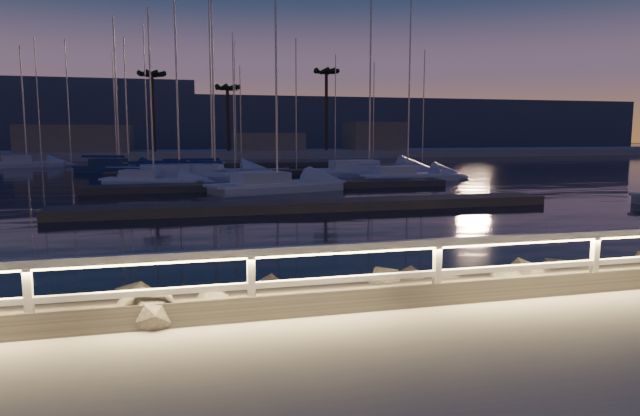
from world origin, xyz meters
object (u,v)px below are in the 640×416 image
at_px(sailboat_h, 405,175).
at_px(sailboat_j, 177,175).
at_px(sailboat_m, 25,163).
at_px(sailboat_k, 210,171).
at_px(sailboat_l, 366,171).
at_px(sailboat_n, 117,167).
at_px(sailboat_f, 151,180).
at_px(sailboat_g, 212,175).
at_px(guard_rail, 542,250).
at_px(sailboat_c, 274,185).

bearing_deg(sailboat_h, sailboat_j, 173.45).
bearing_deg(sailboat_m, sailboat_k, -64.90).
relative_size(sailboat_h, sailboat_l, 0.77).
bearing_deg(sailboat_n, sailboat_f, -52.53).
height_order(sailboat_j, sailboat_k, sailboat_k).
height_order(sailboat_g, sailboat_l, sailboat_l).
bearing_deg(sailboat_j, guard_rail, -102.39).
height_order(guard_rail, sailboat_m, sailboat_m).
bearing_deg(sailboat_k, sailboat_m, 134.32).
bearing_deg(sailboat_j, sailboat_f, -142.30).
bearing_deg(sailboat_f, sailboat_l, 32.59).
bearing_deg(sailboat_g, sailboat_f, -125.50).
bearing_deg(sailboat_j, sailboat_m, 101.47).
height_order(sailboat_h, sailboat_m, sailboat_h).
relative_size(guard_rail, sailboat_k, 3.13).
xyz_separation_m(sailboat_c, sailboat_k, (-2.74, 12.89, 0.00)).
xyz_separation_m(guard_rail, sailboat_n, (-10.45, 44.33, -0.93)).
bearing_deg(sailboat_n, sailboat_l, -2.64).
bearing_deg(sailboat_n, sailboat_h, -9.64).
bearing_deg(sailboat_n, guard_rail, -52.11).
distance_m(sailboat_k, sailboat_l, 12.24).
height_order(sailboat_c, sailboat_n, sailboat_c).
bearing_deg(sailboat_n, sailboat_j, -42.21).
bearing_deg(sailboat_l, sailboat_k, 169.73).
distance_m(sailboat_g, sailboat_m, 27.65).
distance_m(sailboat_c, sailboat_n, 22.65).
bearing_deg(sailboat_l, sailboat_c, -129.77).
relative_size(sailboat_k, sailboat_m, 1.17).
relative_size(sailboat_f, sailboat_j, 0.82).
relative_size(guard_rail, sailboat_c, 3.18).
bearing_deg(sailboat_k, sailboat_n, 136.03).
distance_m(sailboat_h, sailboat_l, 4.49).
height_order(sailboat_m, sailboat_n, sailboat_n).
distance_m(sailboat_c, sailboat_h, 12.28).
bearing_deg(sailboat_m, sailboat_j, -75.01).
bearing_deg(sailboat_f, sailboat_h, 17.90).
bearing_deg(sailboat_l, sailboat_n, 154.91).
bearing_deg(sailboat_h, sailboat_c, -147.09).
height_order(sailboat_j, sailboat_n, sailboat_j).
relative_size(sailboat_c, sailboat_f, 1.24).
bearing_deg(sailboat_h, guard_rail, -105.53).
bearing_deg(sailboat_c, sailboat_k, 83.82).
bearing_deg(sailboat_k, guard_rail, -84.60).
height_order(sailboat_c, sailboat_f, sailboat_c).
bearing_deg(sailboat_j, sailboat_k, 35.44).
bearing_deg(sailboat_f, sailboat_g, 53.95).
xyz_separation_m(sailboat_k, sailboat_l, (11.96, -2.64, 0.03)).
relative_size(sailboat_l, sailboat_m, 1.38).
distance_m(sailboat_f, sailboat_h, 17.65).
relative_size(sailboat_g, sailboat_h, 1.07).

